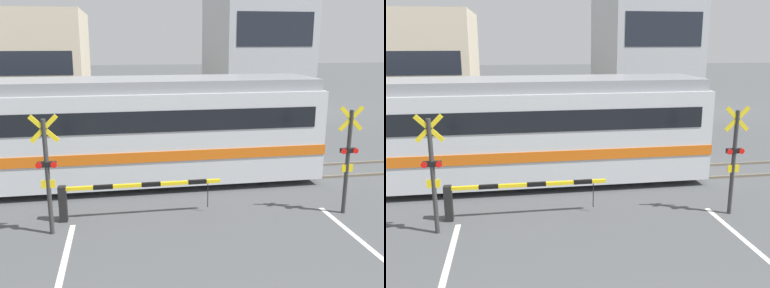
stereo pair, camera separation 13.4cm
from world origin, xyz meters
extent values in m
cube|color=#6B6051|center=(0.00, 9.88, 0.04)|extent=(50.00, 0.10, 0.08)
cube|color=#6B6051|center=(0.00, 11.31, 0.04)|extent=(50.00, 0.10, 0.08)
cube|color=silver|center=(-5.69, 10.60, 1.66)|extent=(20.06, 2.84, 2.87)
cube|color=gray|center=(-5.69, 10.60, 3.28)|extent=(19.86, 2.50, 0.36)
cube|color=orange|center=(-5.69, 10.60, 1.23)|extent=(20.08, 2.89, 0.32)
cube|color=black|center=(-5.69, 10.60, 2.31)|extent=(19.26, 2.88, 0.64)
cylinder|color=black|center=(0.53, 9.88, 0.38)|extent=(0.76, 0.12, 0.76)
cylinder|color=black|center=(0.53, 11.31, 0.38)|extent=(0.76, 0.12, 0.76)
cube|color=black|center=(-3.68, 7.66, 0.48)|extent=(0.20, 0.20, 0.97)
cube|color=yellow|center=(-1.57, 7.66, 0.89)|extent=(4.21, 0.09, 0.09)
cube|color=black|center=(-2.62, 7.66, 0.89)|extent=(0.50, 0.10, 0.10)
cube|color=black|center=(-1.36, 7.66, 0.89)|extent=(0.50, 0.10, 0.10)
cube|color=black|center=(-0.10, 7.66, 0.89)|extent=(0.50, 0.10, 0.10)
cylinder|color=black|center=(0.19, 7.66, 0.49)|extent=(0.02, 0.02, 0.71)
cube|color=black|center=(3.68, 13.87, 0.48)|extent=(0.20, 0.20, 0.97)
cube|color=yellow|center=(1.57, 13.87, 0.89)|extent=(4.21, 0.09, 0.09)
cube|color=black|center=(2.62, 13.87, 0.89)|extent=(0.50, 0.10, 0.10)
cube|color=black|center=(1.36, 13.87, 0.89)|extent=(0.50, 0.10, 0.10)
cube|color=black|center=(0.10, 13.87, 0.89)|extent=(0.50, 0.10, 0.10)
cylinder|color=black|center=(-0.19, 13.87, 0.49)|extent=(0.02, 0.02, 0.71)
cylinder|color=#333333|center=(-3.88, 6.95, 1.44)|extent=(0.11, 0.11, 2.88)
cube|color=yellow|center=(-3.88, 6.95, 2.65)|extent=(0.68, 0.04, 0.68)
cube|color=yellow|center=(-3.88, 6.95, 2.65)|extent=(0.68, 0.04, 0.68)
cube|color=black|center=(-3.88, 6.95, 1.78)|extent=(0.44, 0.12, 0.12)
cylinder|color=red|center=(-4.05, 6.87, 1.78)|extent=(0.15, 0.03, 0.15)
cylinder|color=red|center=(-3.71, 6.87, 1.78)|extent=(0.15, 0.03, 0.15)
cube|color=yellow|center=(-3.88, 6.93, 1.30)|extent=(0.32, 0.03, 0.20)
cylinder|color=#333333|center=(3.88, 6.95, 1.44)|extent=(0.11, 0.11, 2.88)
cube|color=yellow|center=(3.88, 6.95, 2.65)|extent=(0.68, 0.04, 0.68)
cube|color=yellow|center=(3.88, 6.95, 2.65)|extent=(0.68, 0.04, 0.68)
cube|color=black|center=(3.88, 6.95, 1.78)|extent=(0.44, 0.12, 0.12)
cylinder|color=red|center=(3.71, 6.87, 1.78)|extent=(0.15, 0.03, 0.15)
cylinder|color=red|center=(4.05, 6.87, 1.78)|extent=(0.15, 0.03, 0.15)
cube|color=yellow|center=(3.88, 6.93, 1.30)|extent=(0.32, 0.03, 0.20)
cylinder|color=brown|center=(-1.00, 16.87, 0.41)|extent=(0.13, 0.13, 0.81)
cylinder|color=brown|center=(-0.86, 16.87, 0.41)|extent=(0.13, 0.13, 0.81)
cube|color=maroon|center=(-0.93, 16.87, 1.13)|extent=(0.38, 0.22, 0.64)
sphere|color=tan|center=(-0.93, 16.87, 1.57)|extent=(0.22, 0.22, 0.22)
cube|color=beige|center=(-6.70, 24.31, 3.15)|extent=(5.34, 7.81, 6.31)
cube|color=#1E232D|center=(-6.70, 20.40, 3.47)|extent=(4.49, 0.03, 1.26)
cube|color=#B2B7BC|center=(6.70, 24.31, 4.76)|extent=(5.36, 7.81, 9.52)
cube|color=#1E232D|center=(6.70, 20.40, 5.24)|extent=(4.50, 0.03, 1.90)
camera|label=1|loc=(-2.12, -3.24, 4.66)|focal=40.00mm
camera|label=2|loc=(-1.98, -3.26, 4.66)|focal=40.00mm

